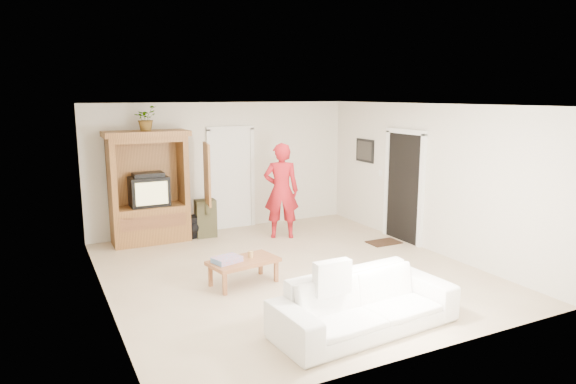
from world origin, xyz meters
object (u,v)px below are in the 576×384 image
object	(u,v)px
man	(281,191)
coffee_table	(243,263)
armoire	(150,195)
sofa	(365,303)

from	to	relation	value
man	coffee_table	world-z (taller)	man
armoire	man	distance (m)	2.47
man	coffee_table	bearing A→B (deg)	75.69
armoire	sofa	size ratio (longest dim) A/B	0.93
armoire	man	bearing A→B (deg)	-19.79
sofa	coffee_table	distance (m)	2.16
armoire	sofa	world-z (taller)	armoire
man	sofa	distance (m)	4.20
coffee_table	armoire	bearing A→B (deg)	94.21
armoire	sofa	xyz separation A→B (m)	(1.44, -4.90, -0.58)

